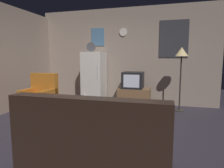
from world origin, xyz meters
TOP-DOWN VIEW (x-y plane):
  - ground_plane at (0.00, 0.00)m, footprint 12.00×12.00m
  - wall_with_art at (0.01, 2.45)m, footprint 5.20×0.12m
  - fridge at (-0.82, 2.06)m, footprint 0.60×0.62m
  - tv_stand at (0.39, 1.90)m, footprint 0.84×0.53m
  - crt_tv at (0.35, 1.90)m, footprint 0.54×0.51m
  - standing_lamp at (1.55, 1.86)m, footprint 0.32×0.32m
  - coffee_table at (-0.21, 0.37)m, footprint 0.72×0.72m
  - wine_glass at (-0.37, 0.37)m, footprint 0.05×0.05m
  - mug_ceramic_white at (-0.08, 0.36)m, footprint 0.08×0.08m
  - armchair at (-1.67, 0.68)m, footprint 0.68×0.68m
  - couch at (0.45, -1.25)m, footprint 1.70×0.80m
  - book_stack at (1.00, 1.85)m, footprint 0.18×0.16m

SIDE VIEW (x-z plane):
  - ground_plane at x=0.00m, z-range 0.00..0.00m
  - book_stack at x=1.00m, z-range 0.00..0.09m
  - coffee_table at x=-0.21m, z-range 0.00..0.46m
  - tv_stand at x=0.39m, z-range 0.00..0.52m
  - couch at x=0.45m, z-range -0.15..0.77m
  - armchair at x=-1.67m, z-range -0.14..0.82m
  - mug_ceramic_white at x=-0.08m, z-range 0.46..0.55m
  - wine_glass at x=-0.37m, z-range 0.46..0.61m
  - crt_tv at x=0.35m, z-range 0.52..0.96m
  - fridge at x=-0.82m, z-range -0.13..1.64m
  - standing_lamp at x=1.55m, z-range 0.56..2.15m
  - wall_with_art at x=0.01m, z-range 0.01..2.77m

